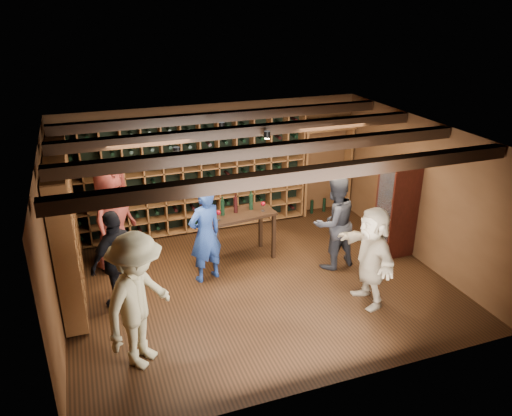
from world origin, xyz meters
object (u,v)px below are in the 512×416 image
object	(u,v)px
guest_beige	(371,256)
tasting_table	(239,219)
man_grey_suit	(334,223)
guest_woman_black	(117,260)
guest_khaki	(138,301)
display_cabinet	(396,209)
man_blue_shirt	(205,235)
guest_red_floral	(112,215)

from	to	relation	value
guest_beige	tasting_table	size ratio (longest dim) A/B	1.25
man_grey_suit	guest_woman_black	world-z (taller)	man_grey_suit
man_grey_suit	tasting_table	size ratio (longest dim) A/B	1.31
guest_woman_black	guest_khaki	size ratio (longest dim) A/B	0.86
guest_woman_black	guest_beige	xyz separation A→B (m)	(3.58, -1.19, 0.00)
display_cabinet	guest_beige	size ratio (longest dim) A/B	1.11
guest_woman_black	tasting_table	size ratio (longest dim) A/B	1.24
man_blue_shirt	man_grey_suit	size ratio (longest dim) A/B	0.99
guest_red_floral	tasting_table	bearing A→B (deg)	-66.60
tasting_table	man_blue_shirt	bearing A→B (deg)	-155.35
display_cabinet	tasting_table	xyz separation A→B (m)	(-2.72, 0.70, -0.06)
guest_woman_black	display_cabinet	bearing A→B (deg)	147.49
display_cabinet	guest_khaki	bearing A→B (deg)	-162.58
guest_khaki	guest_beige	world-z (taller)	guest_khaki
guest_red_floral	guest_beige	world-z (taller)	guest_red_floral
guest_beige	tasting_table	world-z (taller)	guest_beige
guest_red_floral	tasting_table	size ratio (longest dim) A/B	1.55
guest_khaki	man_blue_shirt	bearing A→B (deg)	4.72
man_blue_shirt	guest_khaki	bearing A→B (deg)	35.10
man_grey_suit	guest_khaki	xyz separation A→B (m)	(-3.46, -1.41, 0.09)
man_blue_shirt	guest_woman_black	xyz separation A→B (m)	(-1.42, -0.31, -0.03)
guest_woman_black	guest_khaki	xyz separation A→B (m)	(0.13, -1.41, 0.13)
guest_red_floral	guest_beige	size ratio (longest dim) A/B	1.24
man_grey_suit	guest_beige	xyz separation A→B (m)	(-0.00, -1.19, -0.04)
guest_beige	man_grey_suit	bearing A→B (deg)	-178.17
guest_khaki	tasting_table	bearing A→B (deg)	-1.28
guest_beige	display_cabinet	bearing A→B (deg)	136.42
man_blue_shirt	tasting_table	distance (m)	0.87
man_blue_shirt	guest_red_floral	world-z (taller)	guest_red_floral
man_blue_shirt	guest_red_floral	bearing A→B (deg)	-52.32
man_grey_suit	guest_beige	distance (m)	1.19
display_cabinet	man_blue_shirt	bearing A→B (deg)	176.11
display_cabinet	guest_red_floral	distance (m)	4.96
guest_red_floral	guest_khaki	distance (m)	2.65
man_blue_shirt	guest_red_floral	distance (m)	1.65
man_blue_shirt	tasting_table	size ratio (longest dim) A/B	1.29
guest_beige	tasting_table	xyz separation A→B (m)	(-1.43, 1.96, 0.01)
display_cabinet	man_grey_suit	world-z (taller)	display_cabinet
guest_woman_black	man_grey_suit	bearing A→B (deg)	146.56
display_cabinet	tasting_table	bearing A→B (deg)	165.63
guest_red_floral	man_blue_shirt	bearing A→B (deg)	-88.36
man_blue_shirt	guest_woman_black	size ratio (longest dim) A/B	1.04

